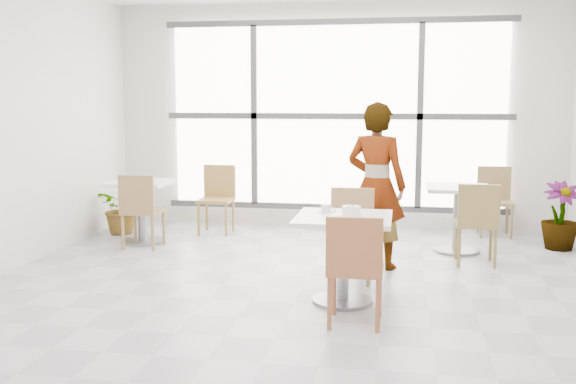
% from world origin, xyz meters
% --- Properties ---
extents(floor, '(7.00, 7.00, 0.00)m').
position_xyz_m(floor, '(0.00, 0.00, 0.00)').
color(floor, '#9E9EA5').
rests_on(floor, ground).
extents(wall_back, '(6.00, 0.00, 6.00)m').
position_xyz_m(wall_back, '(0.00, 3.50, 1.50)').
color(wall_back, silver).
rests_on(wall_back, ground).
extents(wall_front, '(6.00, 0.00, 6.00)m').
position_xyz_m(wall_front, '(0.00, -3.50, 1.50)').
color(wall_front, silver).
rests_on(wall_front, ground).
extents(window, '(4.60, 0.07, 2.52)m').
position_xyz_m(window, '(0.00, 3.44, 1.50)').
color(window, white).
rests_on(window, ground).
extents(main_table, '(0.80, 0.80, 0.75)m').
position_xyz_m(main_table, '(0.41, 0.10, 0.52)').
color(main_table, white).
rests_on(main_table, ground).
extents(chair_near, '(0.42, 0.42, 0.87)m').
position_xyz_m(chair_near, '(0.55, -0.51, 0.50)').
color(chair_near, '#9F5935').
rests_on(chair_near, ground).
extents(chair_far, '(0.42, 0.42, 0.87)m').
position_xyz_m(chair_far, '(0.42, 0.89, 0.50)').
color(chair_far, '#A3754B').
rests_on(chair_far, ground).
extents(oatmeal_bowl, '(0.21, 0.21, 0.09)m').
position_xyz_m(oatmeal_bowl, '(0.47, 0.12, 0.79)').
color(oatmeal_bowl, silver).
rests_on(oatmeal_bowl, main_table).
extents(coffee_cup, '(0.16, 0.13, 0.07)m').
position_xyz_m(coffee_cup, '(0.24, 0.27, 0.78)').
color(coffee_cup, silver).
rests_on(coffee_cup, main_table).
extents(person, '(0.72, 0.58, 1.70)m').
position_xyz_m(person, '(0.63, 1.36, 0.85)').
color(person, black).
rests_on(person, ground).
extents(bg_table_left, '(0.70, 0.70, 0.75)m').
position_xyz_m(bg_table_left, '(-2.20, 2.08, 0.49)').
color(bg_table_left, white).
rests_on(bg_table_left, ground).
extents(bg_table_right, '(0.70, 0.70, 0.75)m').
position_xyz_m(bg_table_right, '(1.52, 2.22, 0.49)').
color(bg_table_right, silver).
rests_on(bg_table_right, ground).
extents(bg_chair_left_near, '(0.42, 0.42, 0.87)m').
position_xyz_m(bg_chair_left_near, '(-2.08, 1.75, 0.50)').
color(bg_chair_left_near, olive).
rests_on(bg_chair_left_near, ground).
extents(bg_chair_left_far, '(0.42, 0.42, 0.87)m').
position_xyz_m(bg_chair_left_far, '(-1.47, 2.87, 0.50)').
color(bg_chair_left_far, '#A27A3D').
rests_on(bg_chair_left_far, ground).
extents(bg_chair_right_near, '(0.42, 0.42, 0.87)m').
position_xyz_m(bg_chair_right_near, '(1.66, 1.59, 0.50)').
color(bg_chair_right_near, olive).
rests_on(bg_chair_right_near, ground).
extents(bg_chair_right_far, '(0.42, 0.42, 0.87)m').
position_xyz_m(bg_chair_right_far, '(2.06, 3.28, 0.50)').
color(bg_chair_right_far, olive).
rests_on(bg_chair_right_far, ground).
extents(plant_left, '(0.73, 0.68, 0.68)m').
position_xyz_m(plant_left, '(-2.64, 2.55, 0.34)').
color(plant_left, '#4B7A3B').
rests_on(plant_left, ground).
extents(plant_right, '(0.53, 0.53, 0.78)m').
position_xyz_m(plant_right, '(2.70, 2.55, 0.39)').
color(plant_right, '#45843A').
rests_on(plant_right, ground).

